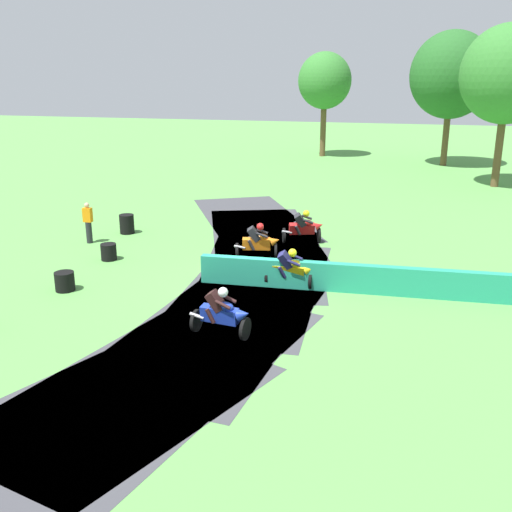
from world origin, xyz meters
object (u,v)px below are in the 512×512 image
(motorcycle_chase_yellow, at_px, (291,269))
(tire_stack_mid_b, at_px, (109,252))
(motorcycle_fourth_red, at_px, (304,227))
(track_marshal, at_px, (88,223))
(tire_stack_mid_a, at_px, (65,281))
(motorcycle_lead_blue, at_px, (222,313))
(motorcycle_trailing_orange, at_px, (258,242))
(tire_stack_far, at_px, (127,224))

(motorcycle_chase_yellow, xyz_separation_m, tire_stack_mid_b, (-6.94, 1.25, -0.34))
(motorcycle_fourth_red, height_order, track_marshal, track_marshal)
(track_marshal, bearing_deg, motorcycle_fourth_red, 13.83)
(tire_stack_mid_b, relative_size, track_marshal, 0.37)
(motorcycle_chase_yellow, xyz_separation_m, tire_stack_mid_a, (-6.82, -1.92, -0.34))
(tire_stack_mid_a, xyz_separation_m, track_marshal, (-1.91, 5.00, 0.52))
(motorcycle_lead_blue, distance_m, tire_stack_mid_a, 6.11)
(track_marshal, bearing_deg, motorcycle_trailing_orange, -4.12)
(motorcycle_trailing_orange, relative_size, tire_stack_mid_b, 2.82)
(motorcycle_trailing_orange, xyz_separation_m, tire_stack_far, (-6.22, 2.19, -0.26))
(motorcycle_chase_yellow, height_order, motorcycle_trailing_orange, motorcycle_trailing_orange)
(motorcycle_fourth_red, height_order, tire_stack_mid_b, motorcycle_fourth_red)
(track_marshal, bearing_deg, tire_stack_far, 64.00)
(motorcycle_chase_yellow, distance_m, motorcycle_trailing_orange, 3.08)
(track_marshal, bearing_deg, tire_stack_mid_a, -69.12)
(motorcycle_trailing_orange, bearing_deg, track_marshal, 175.88)
(tire_stack_mid_a, relative_size, tire_stack_far, 0.76)
(motorcycle_chase_yellow, xyz_separation_m, tire_stack_far, (-7.91, 4.76, -0.24))
(motorcycle_fourth_red, distance_m, tire_stack_mid_b, 7.56)
(motorcycle_lead_blue, xyz_separation_m, motorcycle_fourth_red, (0.60, 9.06, -0.01))
(motorcycle_trailing_orange, relative_size, tire_stack_far, 2.12)
(tire_stack_far, bearing_deg, track_marshal, -116.00)
(motorcycle_chase_yellow, distance_m, tire_stack_mid_a, 7.09)
(tire_stack_mid_b, xyz_separation_m, tire_stack_far, (-0.96, 3.51, 0.10))
(motorcycle_chase_yellow, xyz_separation_m, motorcycle_trailing_orange, (-1.69, 2.57, 0.02))
(motorcycle_fourth_red, bearing_deg, tire_stack_far, -177.27)
(motorcycle_chase_yellow, distance_m, track_marshal, 9.26)
(motorcycle_trailing_orange, distance_m, motorcycle_fourth_red, 2.82)
(tire_stack_mid_b, bearing_deg, motorcycle_lead_blue, -41.43)
(tire_stack_far, bearing_deg, motorcycle_lead_blue, -51.82)
(motorcycle_trailing_orange, xyz_separation_m, track_marshal, (-7.04, 0.51, 0.16))
(motorcycle_lead_blue, xyz_separation_m, tire_stack_mid_b, (-5.88, 5.19, -0.36))
(tire_stack_far, bearing_deg, motorcycle_fourth_red, 2.73)
(motorcycle_trailing_orange, distance_m, tire_stack_mid_b, 5.43)
(motorcycle_lead_blue, bearing_deg, tire_stack_mid_a, 160.66)
(motorcycle_chase_yellow, height_order, tire_stack_far, motorcycle_chase_yellow)
(tire_stack_far, bearing_deg, motorcycle_chase_yellow, -31.05)
(motorcycle_lead_blue, height_order, track_marshal, track_marshal)
(motorcycle_lead_blue, relative_size, tire_stack_far, 2.13)
(motorcycle_chase_yellow, height_order, track_marshal, track_marshal)
(motorcycle_trailing_orange, xyz_separation_m, tire_stack_mid_b, (-5.26, -1.32, -0.36))
(motorcycle_fourth_red, bearing_deg, motorcycle_trailing_orange, -115.76)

